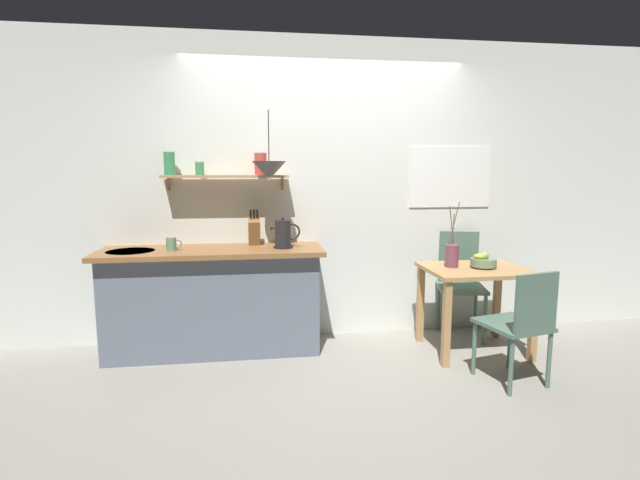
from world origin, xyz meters
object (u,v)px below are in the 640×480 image
object	(u,v)px
dining_chair_near	(521,322)
pendant_lamp	(269,170)
electric_kettle	(283,234)
coffee_mug_by_sink	(172,244)
dining_table	(475,283)
twig_vase	(452,255)
fruit_bowl	(483,261)
dining_chair_far	(460,279)
knife_block	(254,231)

from	to	relation	value
dining_chair_near	pendant_lamp	bearing A→B (deg)	151.74
electric_kettle	coffee_mug_by_sink	bearing A→B (deg)	-179.99
dining_table	dining_chair_near	bearing A→B (deg)	-88.74
dining_table	dining_chair_near	distance (m)	0.69
twig_vase	pendant_lamp	xyz separation A→B (m)	(-1.51, 0.19, 0.70)
fruit_bowl	twig_vase	size ratio (longest dim) A/B	0.39
dining_chair_near	twig_vase	bearing A→B (deg)	105.57
dining_table	coffee_mug_by_sink	world-z (taller)	coffee_mug_by_sink
fruit_bowl	electric_kettle	distance (m)	1.69
dining_chair_far	coffee_mug_by_sink	distance (m)	2.59
twig_vase	coffee_mug_by_sink	xyz separation A→B (m)	(-2.31, 0.20, 0.12)
knife_block	dining_chair_near	bearing A→B (deg)	-31.48
knife_block	coffee_mug_by_sink	size ratio (longest dim) A/B	2.49
dining_table	knife_block	world-z (taller)	knife_block
coffee_mug_by_sink	electric_kettle	bearing A→B (deg)	0.01
fruit_bowl	electric_kettle	world-z (taller)	electric_kettle
electric_kettle	fruit_bowl	bearing A→B (deg)	-9.17
electric_kettle	pendant_lamp	distance (m)	0.54
fruit_bowl	twig_vase	xyz separation A→B (m)	(-0.25, 0.07, 0.05)
dining_chair_near	knife_block	bearing A→B (deg)	148.52
dining_table	dining_chair_far	world-z (taller)	dining_chair_far
dining_chair_far	electric_kettle	xyz separation A→B (m)	(-1.65, -0.16, 0.47)
knife_block	coffee_mug_by_sink	world-z (taller)	knife_block
knife_block	coffee_mug_by_sink	bearing A→B (deg)	-163.46
dining_table	knife_block	xyz separation A→B (m)	(-1.83, 0.45, 0.42)
dining_table	coffee_mug_by_sink	bearing A→B (deg)	174.16
dining_chair_near	pendant_lamp	size ratio (longest dim) A/B	1.52
dining_chair_near	pendant_lamp	world-z (taller)	pendant_lamp
dining_table	dining_chair_far	distance (m)	0.43
dining_chair_near	coffee_mug_by_sink	size ratio (longest dim) A/B	6.71
twig_vase	knife_block	bearing A→B (deg)	166.52
dining_table	pendant_lamp	xyz separation A→B (m)	(-1.70, 0.25, 0.94)
dining_chair_near	fruit_bowl	world-z (taller)	fruit_bowl
twig_vase	dining_chair_far	bearing A→B (deg)	55.27
knife_block	electric_kettle	bearing A→B (deg)	-39.47
dining_table	dining_chair_near	size ratio (longest dim) A/B	0.98
electric_kettle	coffee_mug_by_sink	distance (m)	0.91
dining_table	dining_chair_far	xyz separation A→B (m)	(0.06, 0.42, -0.06)
electric_kettle	dining_chair_far	bearing A→B (deg)	5.70
dining_table	twig_vase	size ratio (longest dim) A/B	1.53
twig_vase	knife_block	xyz separation A→B (m)	(-1.64, 0.39, 0.19)
dining_chair_near	dining_chair_far	bearing A→B (deg)	87.66
pendant_lamp	dining_chair_far	bearing A→B (deg)	5.65
dining_chair_near	coffee_mug_by_sink	distance (m)	2.72
pendant_lamp	electric_kettle	bearing A→B (deg)	5.03
fruit_bowl	twig_vase	world-z (taller)	twig_vase
fruit_bowl	electric_kettle	bearing A→B (deg)	170.83
coffee_mug_by_sink	pendant_lamp	bearing A→B (deg)	-0.69
dining_table	dining_chair_far	bearing A→B (deg)	81.89
coffee_mug_by_sink	dining_chair_far	bearing A→B (deg)	3.69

